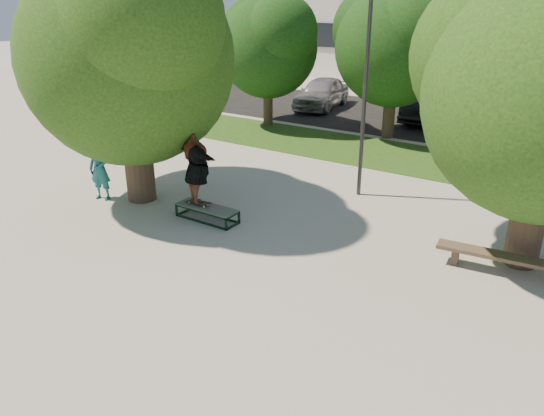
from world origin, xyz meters
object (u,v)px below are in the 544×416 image
Objects in this scene: bench at (511,260)px; car_silver_b at (459,109)px; grind_box at (207,213)px; car_grey at (500,113)px; bystander at (100,169)px; car_dark at (433,103)px; lamppost at (365,91)px; car_silver_a at (322,93)px; tree_left at (128,45)px.

bench is 14.54m from car_silver_b.
grind_box is at bearing -110.55° from car_silver_b.
grind_box is at bearing -175.95° from bench.
car_grey reaches higher than grind_box.
bystander is 16.57m from car_dark.
bystander reaches higher than car_dark.
lamppost is at bearing -90.17° from car_grey.
lamppost reaches higher than bench.
lamppost is 13.36m from car_silver_a.
car_silver_b is (6.00, 15.49, -0.19)m from bystander.
car_silver_b is at bearing 80.92° from grind_box.
lamppost is 11.86m from car_grey.
car_dark is (4.66, 15.90, -0.13)m from bystander.
tree_left is 3.76× the size of bystander.
car_dark is at bearing 108.62° from bench.
car_silver_a is (-1.22, 15.53, -0.14)m from bystander.
car_silver_b is (2.39, 14.94, 0.56)m from grind_box.
grind_box is (-2.56, -4.10, -2.96)m from lamppost.
car_silver_a is (-4.83, 14.98, 0.61)m from grind_box.
lamppost is 3.39× the size of grind_box.
car_dark is at bearing 75.98° from tree_left.
bystander is at bearing -142.97° from lamppost.
car_silver_b is at bearing 104.50° from bench.
grind_box is 16.13m from car_grey.
car_dark reaches higher than car_grey.
tree_left is 3.66m from bystander.
car_silver_a is 0.99× the size of car_grey.
tree_left is at bearing -105.54° from car_dark.
grind_box is 0.35× the size of car_silver_b.
lamppost is at bearing 36.42° from tree_left.
car_silver_a reaches higher than car_grey.
bench is 0.66× the size of car_grey.
tree_left is at bearing -120.63° from car_silver_b.
tree_left reaches higher than grind_box.
lamppost reaches higher than car_silver_a.
bystander is at bearing -176.38° from bench.
lamppost is 11.59m from car_dark.
car_dark reaches higher than car_silver_b.
bystander is (-0.88, -0.75, -3.48)m from tree_left.
bystander is at bearing -108.13° from car_grey.
lamppost reaches higher than car_silver_b.
car_dark is (5.89, 0.37, 0.01)m from car_silver_a.
car_silver_a is (-2.10, 14.79, -3.62)m from tree_left.
bench is (4.92, -2.78, -2.75)m from lamppost.
bench is at bearing -5.03° from bystander.
tree_left is 3.95× the size of grind_box.
car_grey is at bearing 3.22° from car_dark.
grind_box is at bearing -5.92° from bystander.
car_grey is at bearing 66.21° from tree_left.
car_grey is at bearing 97.48° from bench.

